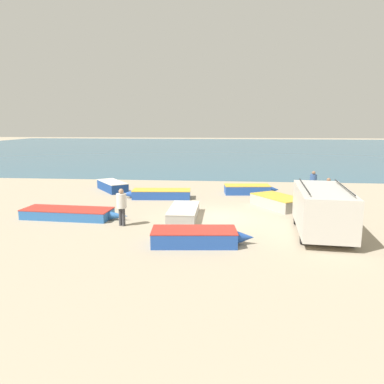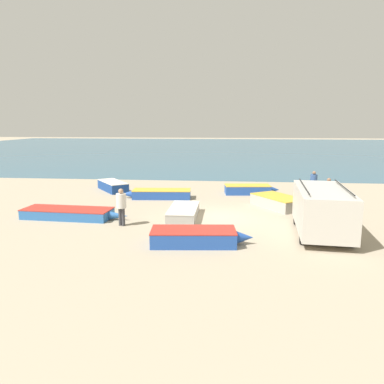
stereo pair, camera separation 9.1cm
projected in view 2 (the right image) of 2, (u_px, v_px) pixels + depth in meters
ground_plane at (220, 217)px, 19.24m from camera, size 200.00×200.00×0.00m
sea_water at (227, 148)px, 70.10m from camera, size 120.00×80.00×0.01m
parked_van at (322, 209)px, 16.12m from camera, size 2.49×5.08×2.15m
fishing_rowboat_0 at (70, 213)px, 19.03m from camera, size 5.52×1.80×0.50m
fishing_rowboat_1 at (159, 194)px, 24.01m from camera, size 4.53×1.61×0.56m
fishing_rowboat_2 at (112, 186)px, 26.85m from camera, size 3.07×3.67×0.66m
fishing_rowboat_3 at (249, 189)px, 25.47m from camera, size 3.76×1.61×0.61m
fishing_rowboat_4 at (197, 237)px, 14.91m from camera, size 4.16×1.78×0.62m
fishing_rowboat_5 at (277, 201)px, 21.52m from camera, size 3.15×3.83×0.65m
fishing_rowboat_6 at (184, 212)px, 19.33m from camera, size 1.42×4.00×0.52m
fisherman_1 at (121, 204)px, 17.49m from camera, size 0.47×0.47×1.78m
fisherman_2 at (328, 190)px, 21.45m from camera, size 0.44×0.44×1.68m
fisherman_3 at (314, 181)px, 24.36m from camera, size 0.44×0.44×1.69m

